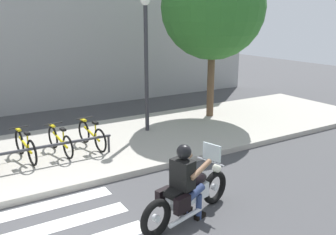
# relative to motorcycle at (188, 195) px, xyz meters

# --- Properties ---
(sidewalk) EXTENTS (24.00, 4.40, 0.15)m
(sidewalk) POSITION_rel_motorcycle_xyz_m (-2.40, 4.33, -0.39)
(sidewalk) COLOR #A8A399
(sidewalk) RESTS_ON ground
(crosswalk_stripe_3) EXTENTS (2.80, 0.40, 0.01)m
(crosswalk_stripe_3) POSITION_rel_motorcycle_xyz_m (-2.22, 1.00, -0.47)
(crosswalk_stripe_3) COLOR white
(crosswalk_stripe_3) RESTS_ON ground
(crosswalk_stripe_4) EXTENTS (2.80, 0.40, 0.01)m
(crosswalk_stripe_4) POSITION_rel_motorcycle_xyz_m (-2.22, 1.80, -0.47)
(crosswalk_stripe_4) COLOR white
(crosswalk_stripe_4) RESTS_ON ground
(motorcycle) EXTENTS (2.23, 0.88, 1.26)m
(motorcycle) POSITION_rel_motorcycle_xyz_m (0.00, 0.00, 0.00)
(motorcycle) COLOR black
(motorcycle) RESTS_ON ground
(rider) EXTENTS (0.72, 0.64, 1.46)m
(rider) POSITION_rel_motorcycle_xyz_m (-0.07, -0.02, 0.37)
(rider) COLOR black
(rider) RESTS_ON ground
(bicycle_3) EXTENTS (0.48, 1.58, 0.77)m
(bicycle_3) POSITION_rel_motorcycle_xyz_m (-2.00, 4.12, 0.03)
(bicycle_3) COLOR black
(bicycle_3) RESTS_ON sidewalk
(bicycle_4) EXTENTS (0.48, 1.58, 0.73)m
(bicycle_4) POSITION_rel_motorcycle_xyz_m (-1.15, 4.12, 0.02)
(bicycle_4) COLOR black
(bicycle_4) RESTS_ON sidewalk
(bicycle_5) EXTENTS (0.48, 1.59, 0.77)m
(bicycle_5) POSITION_rel_motorcycle_xyz_m (-0.31, 4.12, 0.03)
(bicycle_5) COLOR black
(bicycle_5) RESTS_ON sidewalk
(bike_rack) EXTENTS (4.83, 0.07, 0.49)m
(bike_rack) POSITION_rel_motorcycle_xyz_m (-2.42, 3.57, 0.10)
(bike_rack) COLOR #333338
(bike_rack) RESTS_ON sidewalk
(street_lamp) EXTENTS (0.28, 0.28, 4.13)m
(street_lamp) POSITION_rel_motorcycle_xyz_m (1.70, 4.73, 2.05)
(street_lamp) COLOR #2D2D33
(street_lamp) RESTS_ON ground
(tree_near_rack) EXTENTS (3.46, 3.46, 5.59)m
(tree_near_rack) POSITION_rel_motorcycle_xyz_m (4.44, 5.13, 3.38)
(tree_near_rack) COLOR brown
(tree_near_rack) RESTS_ON ground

